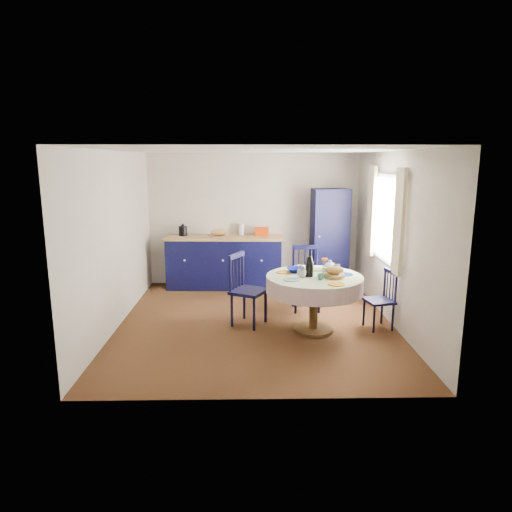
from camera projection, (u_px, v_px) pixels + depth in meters
The scene contains 17 objects.
floor at pixel (256, 322), 6.80m from camera, with size 4.50×4.50×0.00m, color black.
ceiling at pixel (256, 150), 6.29m from camera, with size 4.50×4.50×0.00m, color white.
wall_back at pixel (254, 220), 8.75m from camera, with size 4.00×0.02×2.50m, color beige.
wall_left at pixel (116, 240), 6.51m from camera, with size 0.02×4.50×2.50m, color beige.
wall_right at pixel (394, 239), 6.59m from camera, with size 0.02×4.50×2.50m, color beige.
window at pixel (386, 218), 6.82m from camera, with size 0.10×1.74×1.45m.
kitchen_counter at pixel (225, 261), 8.61m from camera, with size 2.21×0.77×1.21m.
pantry_cabinet at pixel (329, 239), 8.45m from camera, with size 0.68×0.51×1.86m.
dining_table at pixel (315, 285), 6.29m from camera, with size 1.33×1.33×1.09m.
chair_left at pixel (246, 289), 6.62m from camera, with size 0.61×0.62×1.05m.
chair_far at pixel (306, 278), 7.30m from camera, with size 0.46×0.44×1.02m.
chair_right at pixel (381, 299), 6.48m from camera, with size 0.44×0.45×0.85m.
mug_a at pixel (302, 273), 6.19m from camera, with size 0.13×0.13×0.10m, color silver.
mug_b at pixel (320, 277), 6.05m from camera, with size 0.09×0.09×0.09m, color #357469.
mug_c at pixel (335, 267), 6.55m from camera, with size 0.14×0.14×0.11m, color black.
mug_d at pixel (301, 268), 6.55m from camera, with size 0.09×0.09×0.09m, color silver.
cobalt_bowl at pixel (296, 270), 6.47m from camera, with size 0.26×0.26×0.06m, color navy.
Camera 1 is at (-0.12, -6.46, 2.36)m, focal length 32.00 mm.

